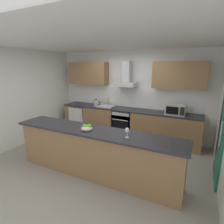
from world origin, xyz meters
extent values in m
cube|color=gray|center=(0.00, 0.00, -0.01)|extent=(5.81, 4.58, 0.02)
cube|color=white|center=(0.00, 0.00, 2.61)|extent=(5.81, 4.58, 0.02)
cube|color=white|center=(0.00, 1.85, 1.30)|extent=(5.81, 0.12, 2.60)
cube|color=white|center=(-2.46, 0.00, 1.30)|extent=(0.12, 4.58, 2.60)
cube|color=white|center=(0.00, 1.78, 1.23)|extent=(4.08, 0.02, 0.66)
cube|color=olive|center=(0.00, 1.47, 0.43)|extent=(4.23, 0.60, 0.86)
cube|color=#28282D|center=(0.00, 1.47, 0.88)|extent=(4.23, 0.60, 0.04)
cube|color=olive|center=(0.22, -0.67, 0.45)|extent=(3.36, 0.52, 0.91)
cube|color=#28282D|center=(0.22, -0.67, 0.93)|extent=(3.46, 0.64, 0.04)
cube|color=olive|center=(-1.41, 1.62, 1.91)|extent=(1.35, 0.32, 0.70)
cube|color=olive|center=(1.41, 1.62, 1.91)|extent=(1.35, 0.32, 0.70)
cube|color=#1E664C|center=(2.39, 0.21, 1.02)|extent=(0.04, 0.85, 2.05)
cube|color=black|center=(2.36, 0.45, 1.13)|extent=(0.01, 0.11, 1.31)
cylinder|color=#B7BABC|center=(2.35, -0.06, 1.02)|extent=(0.03, 0.03, 0.45)
cube|color=slate|center=(-0.05, 1.45, 0.46)|extent=(0.60, 0.56, 0.80)
cube|color=black|center=(-0.05, 1.16, 0.40)|extent=(0.50, 0.02, 0.48)
cube|color=#B7BABC|center=(-0.05, 1.16, 0.80)|extent=(0.54, 0.02, 0.09)
cylinder|color=#B7BABC|center=(-0.05, 1.13, 0.64)|extent=(0.49, 0.02, 0.02)
cube|color=white|center=(-1.65, 1.45, 0.42)|extent=(0.58, 0.56, 0.85)
cube|color=silver|center=(-1.65, 1.16, 0.43)|extent=(0.55, 0.02, 0.80)
cylinder|color=#B7BABC|center=(-1.43, 1.14, 0.47)|extent=(0.02, 0.02, 0.38)
cube|color=#B7BABC|center=(1.41, 1.42, 1.05)|extent=(0.50, 0.36, 0.30)
cube|color=black|center=(1.35, 1.23, 1.05)|extent=(0.30, 0.02, 0.19)
cube|color=black|center=(1.59, 1.23, 1.05)|extent=(0.10, 0.01, 0.21)
cube|color=silver|center=(-0.66, 1.45, 0.92)|extent=(0.50, 0.40, 0.04)
cylinder|color=#B7BABC|center=(-0.66, 1.58, 1.03)|extent=(0.03, 0.03, 0.26)
cylinder|color=#B7BABC|center=(-0.66, 1.50, 1.15)|extent=(0.03, 0.16, 0.03)
cylinder|color=#B7BABC|center=(-1.01, 1.41, 1.00)|extent=(0.15, 0.15, 0.20)
sphere|color=black|center=(-1.01, 1.41, 1.11)|extent=(0.06, 0.06, 0.06)
cone|color=#B7BABC|center=(-1.11, 1.41, 1.04)|extent=(0.09, 0.04, 0.07)
torus|color=black|center=(-0.92, 1.41, 1.01)|extent=(0.11, 0.02, 0.11)
cube|color=#B7BABC|center=(-0.05, 1.55, 1.62)|extent=(0.62, 0.45, 0.12)
cube|color=#B7BABC|center=(-0.05, 1.60, 1.98)|extent=(0.22, 0.22, 0.60)
cylinder|color=silver|center=(0.92, -0.74, 0.95)|extent=(0.07, 0.07, 0.01)
cylinder|color=silver|center=(0.92, -0.74, 1.00)|extent=(0.01, 0.01, 0.09)
ellipsoid|color=silver|center=(0.92, -0.74, 1.08)|extent=(0.08, 0.08, 0.10)
ellipsoid|color=beige|center=(0.09, -0.74, 0.98)|extent=(0.22, 0.22, 0.09)
sphere|color=#66B233|center=(0.05, -0.76, 1.03)|extent=(0.08, 0.08, 0.08)
sphere|color=#66B233|center=(0.14, -0.71, 1.03)|extent=(0.08, 0.08, 0.08)
sphere|color=#66B233|center=(0.09, -0.74, 1.03)|extent=(0.07, 0.07, 0.07)
camera|label=1|loc=(1.98, -3.46, 2.13)|focal=29.20mm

